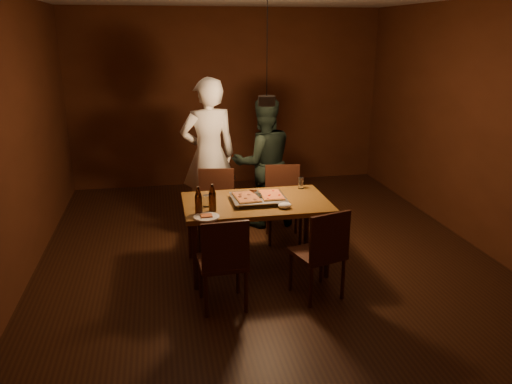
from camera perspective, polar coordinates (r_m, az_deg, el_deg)
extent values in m
plane|color=#331C0E|center=(5.71, 1.12, -7.32)|extent=(6.00, 6.00, 0.00)
plane|color=#502512|center=(8.19, -3.28, 10.61)|extent=(5.00, 0.00, 5.00)
plane|color=#502512|center=(2.54, 15.67, -6.71)|extent=(5.00, 0.00, 5.00)
plane|color=#502512|center=(5.34, -26.12, 4.94)|extent=(0.00, 6.00, 6.00)
plane|color=#502512|center=(6.28, 24.27, 6.87)|extent=(0.00, 6.00, 6.00)
cube|color=brown|center=(5.19, 0.00, -1.31)|extent=(1.50, 0.90, 0.05)
cylinder|color=#38190F|center=(4.91, -6.93, -7.33)|extent=(0.06, 0.06, 0.70)
cylinder|color=#38190F|center=(5.16, 8.16, -6.10)|extent=(0.06, 0.06, 0.70)
cylinder|color=#38190F|center=(5.59, -7.51, -4.14)|extent=(0.06, 0.06, 0.70)
cylinder|color=#38190F|center=(5.81, 5.81, -3.21)|extent=(0.06, 0.06, 0.70)
cube|color=#38190F|center=(5.84, -4.60, -2.23)|extent=(0.49, 0.49, 0.04)
cube|color=#38190F|center=(5.94, -4.55, 0.57)|extent=(0.42, 0.10, 0.45)
cube|color=#38190F|center=(6.00, 3.19, -1.63)|extent=(0.47, 0.47, 0.04)
cube|color=#38190F|center=(6.10, 3.02, 1.08)|extent=(0.42, 0.08, 0.45)
cube|color=#38190F|center=(4.58, -3.89, -8.04)|extent=(0.44, 0.44, 0.04)
cube|color=#38190F|center=(4.31, -3.52, -6.25)|extent=(0.42, 0.05, 0.45)
cube|color=#38190F|center=(4.78, 7.00, -7.00)|extent=(0.52, 0.52, 0.04)
cube|color=#38190F|center=(4.54, 8.45, -5.12)|extent=(0.41, 0.15, 0.45)
cube|color=silver|center=(5.17, 0.27, -0.81)|extent=(0.56, 0.46, 0.05)
cube|color=maroon|center=(5.13, -1.08, -0.57)|extent=(0.26, 0.39, 0.02)
cube|color=gold|center=(5.20, 1.78, -0.32)|extent=(0.23, 0.35, 0.02)
cylinder|color=black|center=(4.83, -6.57, -1.52)|extent=(0.07, 0.07, 0.17)
cone|color=black|center=(4.78, -6.63, 0.02)|extent=(0.07, 0.07, 0.10)
cylinder|color=black|center=(4.88, -4.99, -1.21)|extent=(0.07, 0.07, 0.18)
cone|color=black|center=(4.84, -5.04, 0.35)|extent=(0.07, 0.07, 0.10)
cylinder|color=silver|center=(5.03, -5.68, -1.01)|extent=(0.07, 0.07, 0.12)
cylinder|color=silver|center=(5.60, 5.16, 1.02)|extent=(0.06, 0.06, 0.13)
cylinder|color=white|center=(4.74, -5.68, -2.86)|extent=(0.24, 0.24, 0.02)
cube|color=gold|center=(4.74, -5.68, -2.71)|extent=(0.11, 0.09, 0.01)
ellipsoid|color=white|center=(4.97, 3.31, -1.54)|extent=(0.14, 0.11, 0.06)
imported|color=white|center=(6.27, -5.43, 4.22)|extent=(0.76, 0.56, 1.92)
imported|color=black|center=(6.38, 0.85, 3.37)|extent=(0.86, 0.70, 1.67)
cylinder|color=black|center=(5.21, 1.23, 10.37)|extent=(0.18, 0.18, 0.10)
cylinder|color=black|center=(5.17, 1.28, 16.43)|extent=(0.01, 0.01, 1.00)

